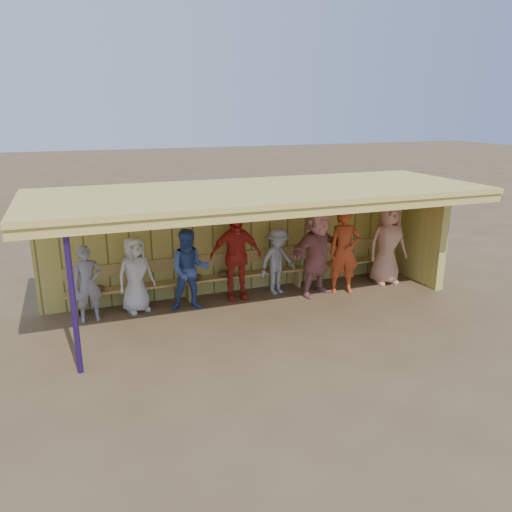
% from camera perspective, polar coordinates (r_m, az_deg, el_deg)
% --- Properties ---
extents(ground, '(90.00, 90.00, 0.00)m').
position_cam_1_polar(ground, '(10.37, 0.68, -6.09)').
color(ground, brown).
rests_on(ground, ground).
extents(player_a, '(0.56, 0.38, 1.51)m').
position_cam_1_polar(player_a, '(10.10, -18.66, -3.04)').
color(player_a, gray).
rests_on(player_a, ground).
extents(player_b, '(0.89, 0.72, 1.57)m').
position_cam_1_polar(player_b, '(10.30, -13.61, -2.07)').
color(player_b, silver).
rests_on(player_b, ground).
extents(player_c, '(0.92, 0.77, 1.69)m').
position_cam_1_polar(player_c, '(10.17, -7.57, -1.59)').
color(player_c, '#375499').
rests_on(player_c, ground).
extents(player_d, '(1.16, 0.56, 1.91)m').
position_cam_1_polar(player_d, '(10.67, -2.35, 0.01)').
color(player_d, red).
rests_on(player_d, ground).
extents(player_e, '(1.09, 0.83, 1.49)m').
position_cam_1_polar(player_e, '(11.03, 2.48, -0.58)').
color(player_e, '#94979C').
rests_on(player_e, ground).
extents(player_f, '(1.92, 1.19, 1.98)m').
position_cam_1_polar(player_f, '(10.95, 6.98, 0.51)').
color(player_f, '#B76E67').
rests_on(player_f, ground).
extents(player_g, '(0.79, 0.62, 1.92)m').
position_cam_1_polar(player_g, '(11.18, 10.05, 0.55)').
color(player_g, '#B6431D').
rests_on(player_g, ground).
extents(player_h, '(0.98, 0.68, 1.93)m').
position_cam_1_polar(player_h, '(12.01, 14.81, 1.38)').
color(player_h, tan).
rests_on(player_h, ground).
extents(dugout_structure, '(8.80, 3.20, 2.50)m').
position_cam_1_polar(dugout_structure, '(10.60, 1.33, 4.03)').
color(dugout_structure, '#C2B652').
rests_on(dugout_structure, ground).
extents(bench, '(7.60, 0.34, 0.93)m').
position_cam_1_polar(bench, '(11.17, -1.38, -1.53)').
color(bench, tan).
rests_on(bench, ground).
extents(dugout_equipment, '(7.00, 0.62, 0.80)m').
position_cam_1_polar(dugout_equipment, '(10.86, -4.69, -2.32)').
color(dugout_equipment, orange).
rests_on(dugout_equipment, ground).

